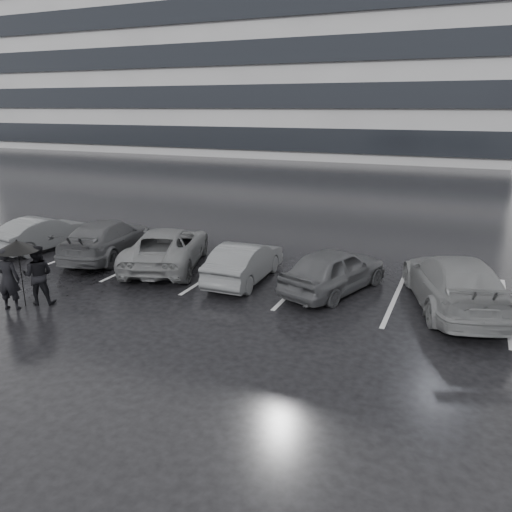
{
  "coord_description": "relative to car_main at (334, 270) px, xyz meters",
  "views": [
    {
      "loc": [
        4.93,
        -11.19,
        5.1
      ],
      "look_at": [
        -0.3,
        1.0,
        1.1
      ],
      "focal_mm": 35.0,
      "sensor_mm": 36.0,
      "label": 1
    }
  ],
  "objects": [
    {
      "name": "stall_stripes",
      "position": [
        -2.48,
        0.48,
        -0.64
      ],
      "size": [
        19.72,
        5.0,
        0.0
      ],
      "color": "#B3B3B6",
      "rests_on": "ground"
    },
    {
      "name": "car_east",
      "position": [
        3.19,
        0.06,
        0.06
      ],
      "size": [
        3.32,
        5.19,
        1.4
      ],
      "primitive_type": "imported",
      "rotation": [
        0.0,
        0.0,
        3.45
      ],
      "color": "#48484A",
      "rests_on": "ground"
    },
    {
      "name": "car_west_a",
      "position": [
        -2.72,
        -0.17,
        -0.05
      ],
      "size": [
        1.36,
        3.63,
        1.19
      ],
      "primitive_type": "imported",
      "rotation": [
        0.0,
        0.0,
        3.17
      ],
      "color": "#323234",
      "rests_on": "ground"
    },
    {
      "name": "car_main",
      "position": [
        0.0,
        0.0,
        0.0
      ],
      "size": [
        2.67,
        4.07,
        1.29
      ],
      "primitive_type": "imported",
      "rotation": [
        0.0,
        0.0,
        2.81
      ],
      "color": "black",
      "rests_on": "ground"
    },
    {
      "name": "pedestrian_left",
      "position": [
        -7.4,
        -4.6,
        0.18
      ],
      "size": [
        0.7,
        0.59,
        1.65
      ],
      "primitive_type": "imported",
      "rotation": [
        0.0,
        0.0,
        3.51
      ],
      "color": "black",
      "rests_on": "ground"
    },
    {
      "name": "office_building",
      "position": [
        -23.68,
        45.98,
        13.7
      ],
      "size": [
        61.0,
        26.0,
        29.0
      ],
      "color": "gray",
      "rests_on": "ground"
    },
    {
      "name": "umbrella",
      "position": [
        -7.25,
        -4.3,
        1.02
      ],
      "size": [
        1.08,
        1.08,
        1.82
      ],
      "color": "black",
      "rests_on": "ground"
    },
    {
      "name": "car_west_d",
      "position": [
        -11.02,
        0.1,
        -0.04
      ],
      "size": [
        1.68,
        3.77,
        1.2
      ],
      "primitive_type": "imported",
      "rotation": [
        0.0,
        0.0,
        3.03
      ],
      "color": "#323234",
      "rests_on": "ground"
    },
    {
      "name": "pedestrian_right",
      "position": [
        -6.99,
        -4.01,
        0.17
      ],
      "size": [
        0.98,
        0.91,
        1.62
      ],
      "primitive_type": "imported",
      "rotation": [
        0.0,
        0.0,
        3.63
      ],
      "color": "black",
      "rests_on": "ground"
    },
    {
      "name": "car_west_b",
      "position": [
        -5.66,
        0.12,
        0.0
      ],
      "size": [
        3.53,
        5.1,
        1.29
      ],
      "primitive_type": "imported",
      "rotation": [
        0.0,
        0.0,
        3.47
      ],
      "color": "#48484A",
      "rests_on": "ground"
    },
    {
      "name": "car_west_c",
      "position": [
        -8.18,
        0.25,
        0.01
      ],
      "size": [
        2.64,
        4.76,
        1.31
      ],
      "primitive_type": "imported",
      "rotation": [
        0.0,
        0.0,
        3.33
      ],
      "color": "black",
      "rests_on": "ground"
    },
    {
      "name": "ground",
      "position": [
        -1.68,
        -2.02,
        -0.64
      ],
      "size": [
        160.0,
        160.0,
        0.0
      ],
      "primitive_type": "plane",
      "color": "black",
      "rests_on": "ground"
    }
  ]
}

